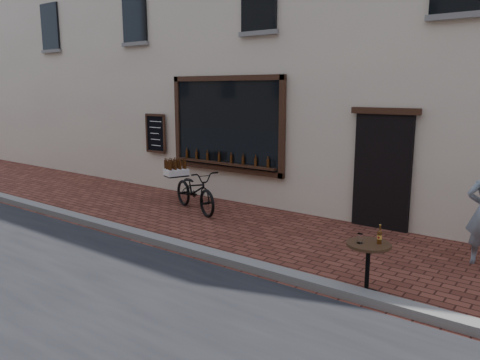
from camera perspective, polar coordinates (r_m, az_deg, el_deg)
The scene contains 4 objects.
ground at distance 7.69m, azimuth -6.70°, elevation -9.27°, with size 90.00×90.00×0.00m, color #51241A.
kerb at distance 7.80m, azimuth -5.68°, elevation -8.47°, with size 90.00×0.25×0.12m, color slate.
cargo_bicycle at distance 10.36m, azimuth -5.60°, elevation -1.18°, with size 2.15×1.28×1.00m.
bistro_table at distance 6.30m, azimuth 15.36°, elevation -9.22°, with size 0.57×0.57×0.97m.
Camera 1 is at (5.02, -5.18, 2.65)m, focal length 35.00 mm.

